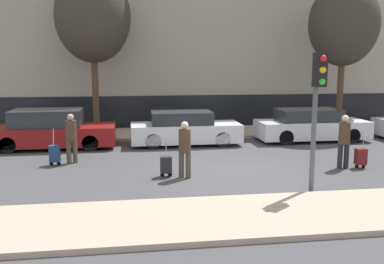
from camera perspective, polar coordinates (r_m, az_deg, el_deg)
ground_plane at (r=12.73m, az=4.92°, el=-5.43°), size 80.00×80.00×0.00m
sidewalk_near at (r=9.27m, az=10.34°, el=-10.82°), size 28.00×2.50×0.12m
sidewalk_far at (r=19.46m, az=0.19°, el=-0.10°), size 28.00×3.00×0.12m
parked_car_0 at (r=17.06m, az=-18.24°, el=0.23°), size 4.65×1.84×1.47m
parked_car_1 at (r=16.86m, az=-1.00°, el=0.41°), size 4.28×1.70×1.33m
parked_car_2 at (r=18.39m, az=15.55°, el=0.81°), size 4.54×1.74×1.33m
pedestrian_left at (r=14.22m, az=-15.81°, el=-0.46°), size 0.34×0.34×1.61m
trolley_left at (r=14.18m, az=-17.85°, el=-2.76°), size 0.34×0.29×1.18m
pedestrian_center at (r=11.92m, az=-0.97°, el=-1.94°), size 0.34×0.34×1.61m
trolley_center at (r=12.18m, az=-3.49°, el=-4.38°), size 0.34×0.29×1.13m
pedestrian_right at (r=13.81m, az=19.63°, el=-0.81°), size 0.35×0.34×1.65m
trolley_right at (r=14.13m, az=21.58°, el=-3.07°), size 0.34×0.29×1.15m
traffic_light at (r=10.62m, az=16.39°, el=4.83°), size 0.28×0.47×3.45m
parked_bicycle at (r=20.92m, az=16.54°, el=1.37°), size 1.77×0.06×0.96m
bare_tree_near_crossing at (r=20.61m, az=19.58°, el=13.44°), size 3.07×3.07×6.69m
bare_tree_down_street at (r=19.40m, az=-13.08°, el=14.72°), size 3.22×3.22×7.01m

